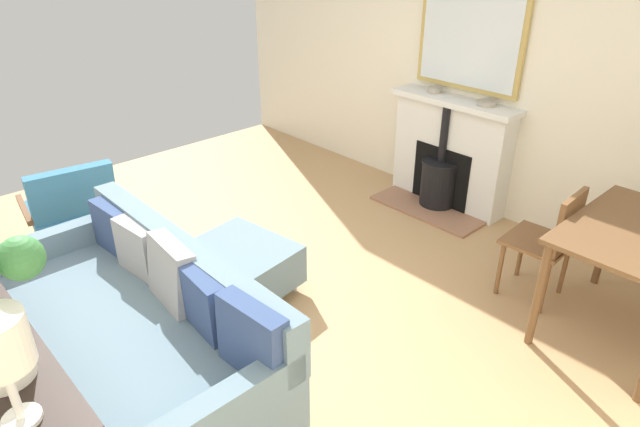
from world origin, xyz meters
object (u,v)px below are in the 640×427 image
(fireplace, at_px, (448,159))
(mantel_bowl_near, at_px, (434,89))
(dining_chair_near_fireplace, at_px, (551,237))
(dining_table, at_px, (640,246))
(ottoman, at_px, (243,264))
(armchair_accent, at_px, (72,204))
(mantel_bowl_far, at_px, (487,103))
(sofa, at_px, (142,324))

(fireplace, relative_size, mantel_bowl_near, 9.47)
(fireplace, xyz_separation_m, dining_chair_near_fireplace, (0.74, 1.35, 0.05))
(dining_table, height_order, dining_chair_near_fireplace, dining_chair_near_fireplace)
(ottoman, xyz_separation_m, armchair_accent, (0.64, -1.32, 0.20))
(fireplace, xyz_separation_m, mantel_bowl_far, (-0.03, 0.29, 0.58))
(mantel_bowl_far, bearing_deg, sofa, -2.56)
(mantel_bowl_far, xyz_separation_m, sofa, (3.12, -0.14, -0.67))
(fireplace, relative_size, sofa, 0.58)
(armchair_accent, relative_size, dining_chair_near_fireplace, 0.95)
(mantel_bowl_far, distance_m, ottoman, 2.41)
(mantel_bowl_near, height_order, armchair_accent, mantel_bowl_near)
(mantel_bowl_near, height_order, dining_table, mantel_bowl_near)
(armchair_accent, bearing_deg, mantel_bowl_near, 157.53)
(mantel_bowl_near, relative_size, armchair_accent, 0.16)
(mantel_bowl_near, bearing_deg, ottoman, 3.25)
(ottoman, relative_size, dining_chair_near_fireplace, 0.91)
(sofa, height_order, armchair_accent, sofa)
(mantel_bowl_far, xyz_separation_m, dining_chair_near_fireplace, (0.77, 1.06, -0.53))
(sofa, bearing_deg, dining_table, 143.81)
(mantel_bowl_near, bearing_deg, dining_chair_near_fireplace, 64.19)
(fireplace, distance_m, mantel_bowl_near, 0.64)
(sofa, distance_m, dining_table, 2.92)
(mantel_bowl_far, distance_m, dining_table, 1.80)
(mantel_bowl_near, height_order, sofa, mantel_bowl_near)
(mantel_bowl_far, xyz_separation_m, armchair_accent, (2.88, -1.73, -0.59))
(armchair_accent, xyz_separation_m, dining_chair_near_fireplace, (-2.11, 2.79, 0.06))
(mantel_bowl_near, distance_m, dining_table, 2.29)
(ottoman, height_order, armchair_accent, armchair_accent)
(dining_chair_near_fireplace, bearing_deg, armchair_accent, -52.98)
(sofa, relative_size, dining_table, 1.90)
(ottoman, xyz_separation_m, dining_table, (-1.46, 1.99, 0.42))
(fireplace, relative_size, dining_table, 1.11)
(fireplace, distance_m, armchair_accent, 3.19)
(ottoman, height_order, dining_chair_near_fireplace, dining_chair_near_fireplace)
(sofa, bearing_deg, dining_chair_near_fireplace, 152.93)
(mantel_bowl_near, xyz_separation_m, dining_table, (0.78, 2.12, -0.37))
(mantel_bowl_near, height_order, dining_chair_near_fireplace, mantel_bowl_near)
(fireplace, bearing_deg, mantel_bowl_near, -97.43)
(sofa, bearing_deg, mantel_bowl_far, 177.44)
(sofa, distance_m, ottoman, 0.93)
(dining_table, bearing_deg, sofa, -36.19)
(ottoman, bearing_deg, mantel_bowl_near, -176.75)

